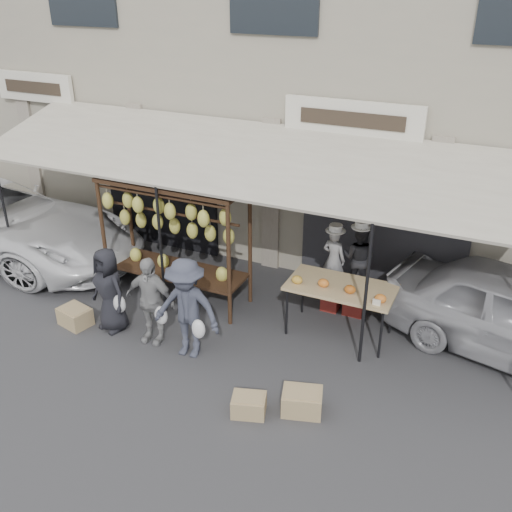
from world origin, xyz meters
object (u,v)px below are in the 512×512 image
(customer_mid, at_px, (150,300))
(crate_near_b, at_px, (302,402))
(crate_near_a, at_px, (249,405))
(vendor_left, at_px, (334,259))
(vendor_right, at_px, (359,258))
(customer_right, at_px, (187,309))
(produce_table, at_px, (340,289))
(customer_left, at_px, (109,290))
(crate_far, at_px, (75,316))
(banana_rack, at_px, (173,219))

(customer_mid, relative_size, crate_near_b, 2.78)
(customer_mid, xyz_separation_m, crate_near_b, (2.78, -0.57, -0.58))
(crate_near_a, bearing_deg, vendor_left, 86.84)
(vendor_right, relative_size, customer_right, 0.72)
(produce_table, distance_m, customer_right, 2.44)
(produce_table, height_order, vendor_left, vendor_left)
(customer_left, height_order, customer_mid, customer_mid)
(produce_table, distance_m, crate_near_b, 2.09)
(produce_table, distance_m, crate_far, 4.46)
(customer_mid, bearing_deg, customer_left, 177.12)
(customer_left, xyz_separation_m, crate_near_b, (3.58, -0.58, -0.57))
(produce_table, bearing_deg, banana_rack, -178.06)
(vendor_left, xyz_separation_m, crate_far, (-3.76, -2.29, -0.83))
(vendor_left, bearing_deg, customer_right, 63.79)
(vendor_right, relative_size, crate_near_a, 2.61)
(banana_rack, height_order, vendor_right, banana_rack)
(banana_rack, relative_size, customer_left, 1.79)
(produce_table, relative_size, customer_left, 1.17)
(crate_far, bearing_deg, customer_left, 16.27)
(vendor_right, xyz_separation_m, crate_far, (-4.18, -2.34, -0.92))
(produce_table, relative_size, crate_near_a, 3.77)
(produce_table, relative_size, vendor_left, 1.51)
(produce_table, distance_m, crate_near_a, 2.47)
(customer_right, distance_m, crate_far, 2.27)
(crate_near_b, relative_size, crate_far, 1.04)
(customer_left, xyz_separation_m, customer_right, (1.52, -0.10, 0.09))
(banana_rack, distance_m, produce_table, 3.08)
(customer_right, bearing_deg, crate_near_b, -17.87)
(vendor_right, bearing_deg, crate_near_a, 81.08)
(customer_right, bearing_deg, banana_rack, 122.94)
(customer_right, xyz_separation_m, crate_near_a, (1.42, -0.83, -0.68))
(banana_rack, xyz_separation_m, vendor_left, (2.65, 0.82, -0.59))
(crate_far, bearing_deg, banana_rack, 52.95)
(crate_far, bearing_deg, vendor_left, 31.32)
(vendor_right, bearing_deg, produce_table, 86.75)
(customer_right, distance_m, crate_near_b, 2.21)
(produce_table, distance_m, vendor_left, 0.80)
(vendor_right, height_order, customer_left, vendor_right)
(crate_near_b, bearing_deg, crate_far, 174.67)
(vendor_right, bearing_deg, vendor_left, 8.44)
(crate_near_a, xyz_separation_m, crate_far, (-3.59, 0.73, 0.02))
(produce_table, bearing_deg, customer_left, -158.22)
(vendor_left, bearing_deg, produce_table, 125.76)
(customer_right, height_order, crate_near_b, customer_right)
(produce_table, xyz_separation_m, customer_mid, (-2.66, -1.40, -0.12))
(vendor_left, height_order, crate_near_b, vendor_left)
(vendor_right, relative_size, customer_left, 0.81)
(banana_rack, relative_size, crate_near_b, 4.88)
(customer_left, bearing_deg, crate_far, -148.19)
(customer_right, height_order, crate_far, customer_right)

